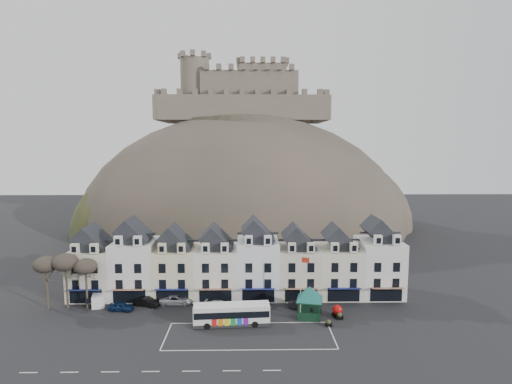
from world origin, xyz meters
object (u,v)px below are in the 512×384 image
at_px(flagpole, 301,281).
at_px(car_white, 220,306).
at_px(white_van, 99,298).
at_px(car_navy, 121,306).
at_px(bus, 232,313).
at_px(car_maroon, 254,305).
at_px(car_charcoal, 302,305).
at_px(bus_shelter, 310,293).
at_px(car_black, 147,302).
at_px(red_buoy, 337,311).
at_px(car_silver, 176,299).

xyz_separation_m(flagpole, car_white, (-12.18, 1.53, -4.42)).
bearing_deg(white_van, car_navy, -46.43).
height_order(bus, car_maroon, bus).
xyz_separation_m(white_van, car_charcoal, (31.77, -2.50, -0.27)).
bearing_deg(bus, car_charcoal, 21.75).
relative_size(bus_shelter, car_maroon, 1.75).
height_order(bus_shelter, car_white, bus_shelter).
bearing_deg(car_black, red_buoy, -80.74).
distance_m(flagpole, car_navy, 27.61).
xyz_separation_m(white_van, car_silver, (12.17, 0.00, -0.22)).
relative_size(white_van, car_navy, 1.16).
bearing_deg(red_buoy, car_silver, 168.08).
relative_size(red_buoy, car_charcoal, 0.43).
xyz_separation_m(car_white, car_maroon, (5.19, 0.26, 0.00)).
height_order(bus, car_white, bus).
distance_m(car_silver, car_maroon, 12.50).
distance_m(red_buoy, car_black, 29.31).
bearing_deg(car_maroon, car_silver, 87.87).
height_order(bus_shelter, flagpole, flagpole).
distance_m(bus, car_silver, 11.84).
bearing_deg(flagpole, car_black, 172.16).
bearing_deg(flagpole, car_maroon, 165.63).
xyz_separation_m(bus_shelter, red_buoy, (4.11, 0.02, -2.68)).
bearing_deg(car_navy, bus, -98.41).
relative_size(car_maroon, car_charcoal, 0.98).
distance_m(bus_shelter, car_black, 25.42).
height_order(car_white, car_maroon, car_maroon).
height_order(red_buoy, white_van, white_van).
height_order(bus, red_buoy, bus).
relative_size(red_buoy, car_maroon, 0.44).
height_order(flagpole, car_navy, flagpole).
bearing_deg(car_silver, flagpole, -103.96).
height_order(bus_shelter, car_charcoal, bus_shelter).
distance_m(car_navy, car_white, 15.02).
bearing_deg(car_silver, car_charcoal, -99.42).
distance_m(bus_shelter, flagpole, 2.19).
xyz_separation_m(car_navy, car_maroon, (20.22, 0.26, 0.03)).
xyz_separation_m(red_buoy, flagpole, (-5.18, 1.13, 4.20)).
bearing_deg(car_navy, car_maroon, -81.26).
bearing_deg(white_van, flagpole, -23.29).
bearing_deg(car_charcoal, car_black, 109.88).
bearing_deg(car_maroon, red_buoy, -95.31).
bearing_deg(white_van, red_buoy, -24.02).
xyz_separation_m(bus, car_silver, (-9.10, 7.51, -0.92)).
height_order(car_black, car_charcoal, car_black).
bearing_deg(car_charcoal, car_maroon, 112.00).
distance_m(car_black, car_white, 11.74).
distance_m(car_silver, car_charcoal, 19.76).
bearing_deg(white_van, car_black, -21.61).
height_order(white_van, car_black, white_van).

